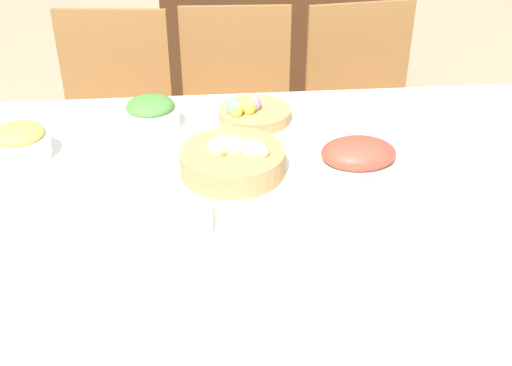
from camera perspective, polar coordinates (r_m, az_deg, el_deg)
The scene contains 16 objects.
dining_table at distance 1.80m, azimuth 0.81°, elevation -9.79°, with size 1.90×1.04×0.74m.
chair_far_right at distance 2.55m, azimuth 9.68°, elevation 6.11°, with size 0.46×0.46×0.88m.
chair_far_center at distance 2.48m, azimuth -1.70°, elevation 5.76°, with size 0.44×0.44×0.88m.
chair_far_left at distance 2.50m, azimuth -12.54°, elevation 5.20°, with size 0.46×0.46×0.88m.
sideboard at distance 3.43m, azimuth 1.67°, elevation 13.21°, with size 1.14×0.44×0.94m.
bread_basket at distance 1.59m, azimuth -2.08°, elevation 2.15°, with size 0.26×0.26×0.10m.
egg_basket at distance 1.85m, azimuth -0.37°, elevation 6.26°, with size 0.21×0.21×0.08m.
ham_platter at distance 1.65m, azimuth 9.08°, elevation 2.45°, with size 0.30×0.21×0.07m.
pineapple_bowl at distance 1.76m, azimuth -20.25°, elevation 3.41°, with size 0.15×0.15×0.09m.
green_salad_bowl at distance 1.83m, azimuth -9.32°, elevation 6.13°, with size 0.16×0.16×0.09m.
dinner_plate at distance 1.32m, azimuth 4.41°, elevation -6.71°, with size 0.24×0.24×0.01m.
fork at distance 1.31m, azimuth -1.94°, elevation -7.16°, with size 0.02×0.17×0.00m.
knife at distance 1.35m, azimuth 10.55°, elevation -6.36°, with size 0.02×0.17×0.00m.
spoon at distance 1.36m, azimuth 11.78°, elevation -6.27°, with size 0.02×0.17×0.00m.
drinking_cup at distance 1.45m, azimuth 11.93°, elevation -1.34°, with size 0.08×0.08×0.10m.
butter_dish at distance 1.42m, azimuth -6.51°, elevation -3.11°, with size 0.13×0.08×0.03m.
Camera 1 is at (-0.14, -1.34, 1.57)m, focal length 45.00 mm.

